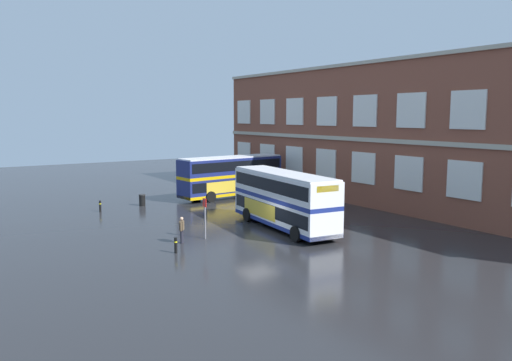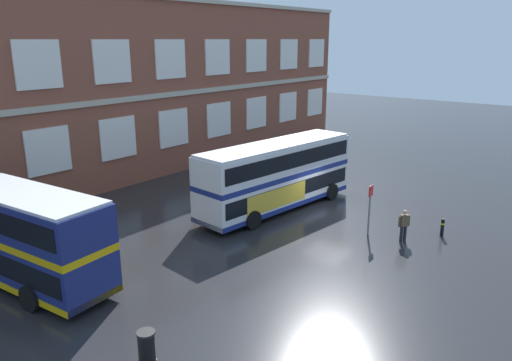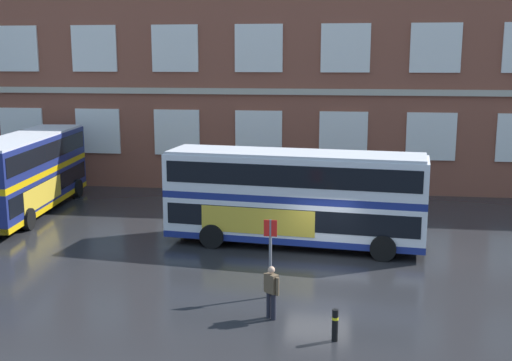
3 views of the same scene
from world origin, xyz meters
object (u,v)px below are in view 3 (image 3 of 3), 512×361
object	(u,v)px
double_decker_near	(28,172)
safety_bollard_east	(335,325)
double_decker_middle	(294,197)
bus_stand_flag	(270,251)
waiting_passenger	(271,290)

from	to	relation	value
double_decker_near	safety_bollard_east	size ratio (longest dim) A/B	11.78
double_decker_middle	bus_stand_flag	world-z (taller)	double_decker_middle
bus_stand_flag	safety_bollard_east	size ratio (longest dim) A/B	2.84
double_decker_near	double_decker_middle	size ratio (longest dim) A/B	1.00
double_decker_middle	double_decker_near	bearing A→B (deg)	164.51
waiting_passenger	safety_bollard_east	distance (m)	2.42
waiting_passenger	double_decker_near	bearing A→B (deg)	139.80
double_decker_near	double_decker_middle	world-z (taller)	same
safety_bollard_east	waiting_passenger	bearing A→B (deg)	146.48
bus_stand_flag	double_decker_middle	bearing A→B (deg)	87.06
double_decker_near	safety_bollard_east	bearing A→B (deg)	-39.44
double_decker_near	waiting_passenger	world-z (taller)	double_decker_near
bus_stand_flag	safety_bollard_east	world-z (taller)	bus_stand_flag
double_decker_middle	waiting_passenger	distance (m)	8.06
double_decker_near	bus_stand_flag	xyz separation A→B (m)	(13.82, -10.09, -0.51)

